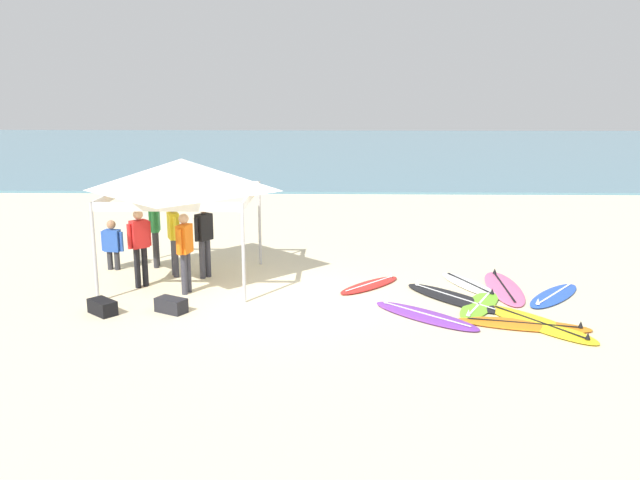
% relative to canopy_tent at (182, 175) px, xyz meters
% --- Properties ---
extents(ground_plane, '(80.00, 80.00, 0.00)m').
position_rel_canopy_tent_xyz_m(ground_plane, '(2.22, -1.28, -2.39)').
color(ground_plane, beige).
extents(sea, '(80.00, 36.00, 0.10)m').
position_rel_canopy_tent_xyz_m(sea, '(2.22, 30.30, -2.34)').
color(sea, '#568499').
rests_on(sea, ground).
extents(canopy_tent, '(3.12, 3.12, 2.75)m').
position_rel_canopy_tent_xyz_m(canopy_tent, '(0.00, 0.00, 0.00)').
color(canopy_tent, '#B7B7BC').
rests_on(canopy_tent, ground).
extents(surfboard_red, '(1.60, 1.68, 0.19)m').
position_rel_canopy_tent_xyz_m(surfboard_red, '(4.09, -0.34, -2.35)').
color(surfboard_red, red).
rests_on(surfboard_red, ground).
extents(surfboard_purple, '(2.15, 2.07, 0.19)m').
position_rel_canopy_tent_xyz_m(surfboard_purple, '(5.05, -2.33, -2.35)').
color(surfboard_purple, purple).
rests_on(surfboard_purple, ground).
extents(surfboard_white, '(1.30, 2.08, 0.19)m').
position_rel_canopy_tent_xyz_m(surfboard_white, '(6.28, -0.27, -2.35)').
color(surfboard_white, white).
rests_on(surfboard_white, ground).
extents(surfboard_blue, '(1.75, 2.01, 0.19)m').
position_rel_canopy_tent_xyz_m(surfboard_blue, '(7.88, -1.02, -2.35)').
color(surfboard_blue, blue).
rests_on(surfboard_blue, ground).
extents(surfboard_yellow, '(1.98, 2.45, 0.19)m').
position_rel_canopy_tent_xyz_m(surfboard_yellow, '(7.09, -2.73, -2.35)').
color(surfboard_yellow, yellow).
rests_on(surfboard_yellow, ground).
extents(surfboard_orange, '(2.46, 1.16, 0.19)m').
position_rel_canopy_tent_xyz_m(surfboard_orange, '(6.80, -2.78, -2.35)').
color(surfboard_orange, orange).
rests_on(surfboard_orange, ground).
extents(surfboard_lime, '(1.43, 2.14, 0.19)m').
position_rel_canopy_tent_xyz_m(surfboard_lime, '(6.22, -1.64, -2.35)').
color(surfboard_lime, '#7AD12D').
rests_on(surfboard_lime, ground).
extents(surfboard_pink, '(0.77, 2.58, 0.19)m').
position_rel_canopy_tent_xyz_m(surfboard_pink, '(6.97, -0.50, -2.35)').
color(surfboard_pink, pink).
rests_on(surfboard_pink, ground).
extents(surfboard_black, '(2.11, 2.37, 0.19)m').
position_rel_canopy_tent_xyz_m(surfboard_black, '(5.77, -1.21, -2.35)').
color(surfboard_black, black).
rests_on(surfboard_black, ground).
extents(person_orange, '(0.30, 0.54, 1.71)m').
position_rel_canopy_tent_xyz_m(person_orange, '(0.19, -0.90, -1.40)').
color(person_orange, '#383842').
rests_on(person_orange, ground).
extents(person_red, '(0.42, 0.41, 1.71)m').
position_rel_canopy_tent_xyz_m(person_red, '(-0.88, -0.47, -1.40)').
color(person_red, black).
rests_on(person_red, ground).
extents(person_black, '(0.39, 0.46, 1.71)m').
position_rel_canopy_tent_xyz_m(person_black, '(0.37, 0.30, -1.40)').
color(person_black, '#383842').
rests_on(person_black, ground).
extents(person_yellow, '(0.35, 0.51, 1.71)m').
position_rel_canopy_tent_xyz_m(person_yellow, '(-0.35, 0.41, -1.40)').
color(person_yellow, '#383842').
rests_on(person_yellow, ground).
extents(person_green, '(0.26, 0.55, 1.71)m').
position_rel_canopy_tent_xyz_m(person_green, '(-0.98, 1.20, -1.40)').
color(person_green, '#2D2D33').
rests_on(person_green, ground).
extents(person_blue, '(0.55, 0.27, 1.20)m').
position_rel_canopy_tent_xyz_m(person_blue, '(-1.94, 0.92, -1.73)').
color(person_blue, '#2D2D33').
rests_on(person_blue, ground).
extents(gear_bag_near_tent, '(0.66, 0.64, 0.28)m').
position_rel_canopy_tent_xyz_m(gear_bag_near_tent, '(-1.14, -2.28, -2.25)').
color(gear_bag_near_tent, black).
rests_on(gear_bag_near_tent, ground).
extents(gear_bag_by_pole, '(0.68, 0.57, 0.28)m').
position_rel_canopy_tent_xyz_m(gear_bag_by_pole, '(0.16, -2.14, -2.25)').
color(gear_bag_by_pole, '#232328').
rests_on(gear_bag_by_pole, ground).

